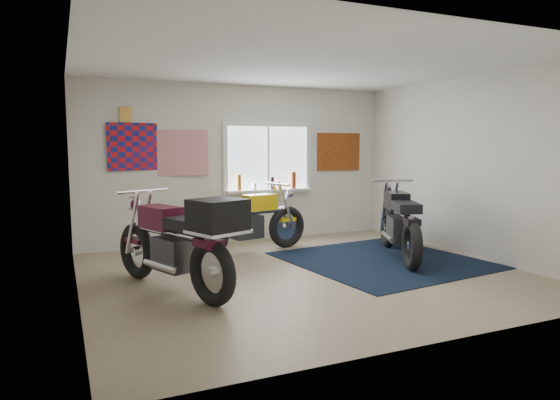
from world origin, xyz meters
name	(u,v)px	position (x,y,z in m)	size (l,w,h in m)	color
ground	(305,274)	(0.00, 0.00, 0.00)	(5.50, 5.50, 0.00)	#9E896B
room_shell	(306,148)	(0.00, 0.00, 1.64)	(5.50, 5.50, 5.50)	white
navy_rug	(382,260)	(1.38, 0.22, 0.01)	(2.50, 2.60, 0.01)	black
window_assembly	(268,163)	(0.50, 2.47, 1.37)	(1.66, 0.17, 1.26)	white
oil_bottles	(273,182)	(0.57, 2.40, 1.03)	(1.11, 0.09, 0.30)	#905B14
flag_display	(125,115)	(-1.90, 2.48, 2.15)	(1.60, 0.10, 1.17)	red
triumph_poster	(339,152)	(1.95, 2.48, 1.55)	(0.90, 0.03, 0.70)	#A54C14
yellow_triumph	(249,223)	(-0.22, 1.50, 0.47)	(2.12, 0.72, 1.08)	black
black_chrome_bike	(399,225)	(1.71, 0.28, 0.50)	(1.07, 2.09, 1.14)	black
maroon_tourer	(179,242)	(-1.68, -0.21, 0.60)	(1.17, 2.20, 1.15)	black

